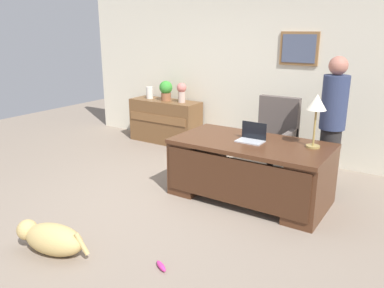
{
  "coord_description": "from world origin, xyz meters",
  "views": [
    {
      "loc": [
        2.63,
        -3.35,
        2.06
      ],
      "look_at": [
        0.24,
        0.3,
        0.75
      ],
      "focal_mm": 36.03,
      "sensor_mm": 36.0,
      "label": 1
    }
  ],
  "objects_px": {
    "dog_toy_bone": "(161,266)",
    "armchair": "(273,140)",
    "dog_lying": "(51,238)",
    "credenza": "(165,121)",
    "person_standing": "(332,123)",
    "vase_with_flowers": "(182,91)",
    "vase_empty": "(150,93)",
    "laptop": "(252,137)",
    "desk_lamp": "(317,106)",
    "desk": "(249,168)",
    "potted_plant": "(166,90)"
  },
  "relations": [
    {
      "from": "person_standing",
      "to": "laptop",
      "type": "height_order",
      "value": "person_standing"
    },
    {
      "from": "dog_lying",
      "to": "dog_toy_bone",
      "type": "distance_m",
      "value": 1.1
    },
    {
      "from": "desk",
      "to": "dog_lying",
      "type": "relative_size",
      "value": 2.38
    },
    {
      "from": "potted_plant",
      "to": "armchair",
      "type": "bearing_deg",
      "value": -10.7
    },
    {
      "from": "desk",
      "to": "dog_toy_bone",
      "type": "bearing_deg",
      "value": -90.32
    },
    {
      "from": "credenza",
      "to": "armchair",
      "type": "relative_size",
      "value": 1.21
    },
    {
      "from": "person_standing",
      "to": "laptop",
      "type": "bearing_deg",
      "value": -134.39
    },
    {
      "from": "laptop",
      "to": "dog_toy_bone",
      "type": "xyz_separation_m",
      "value": [
        0.0,
        -1.84,
        -0.77
      ]
    },
    {
      "from": "desk",
      "to": "dog_lying",
      "type": "height_order",
      "value": "desk"
    },
    {
      "from": "person_standing",
      "to": "dog_toy_bone",
      "type": "xyz_separation_m",
      "value": [
        -0.75,
        -2.61,
        -0.88
      ]
    },
    {
      "from": "credenza",
      "to": "potted_plant",
      "type": "bearing_deg",
      "value": 3.04
    },
    {
      "from": "desk",
      "to": "armchair",
      "type": "distance_m",
      "value": 1.05
    },
    {
      "from": "armchair",
      "to": "dog_toy_bone",
      "type": "xyz_separation_m",
      "value": [
        0.1,
        -2.83,
        -0.47
      ]
    },
    {
      "from": "desk",
      "to": "person_standing",
      "type": "bearing_deg",
      "value": 48.03
    },
    {
      "from": "person_standing",
      "to": "vase_with_flowers",
      "type": "xyz_separation_m",
      "value": [
        -2.77,
        0.65,
        0.08
      ]
    },
    {
      "from": "vase_empty",
      "to": "potted_plant",
      "type": "height_order",
      "value": "potted_plant"
    },
    {
      "from": "desk_lamp",
      "to": "vase_empty",
      "type": "bearing_deg",
      "value": 159.84
    },
    {
      "from": "desk",
      "to": "armchair",
      "type": "relative_size",
      "value": 1.69
    },
    {
      "from": "laptop",
      "to": "desk_lamp",
      "type": "xyz_separation_m",
      "value": [
        0.7,
        0.15,
        0.43
      ]
    },
    {
      "from": "dog_lying",
      "to": "dog_toy_bone",
      "type": "xyz_separation_m",
      "value": [
        1.03,
        0.37,
        -0.13
      ]
    },
    {
      "from": "laptop",
      "to": "credenza",
      "type": "bearing_deg",
      "value": 149.38
    },
    {
      "from": "vase_with_flowers",
      "to": "desk_lamp",
      "type": "bearing_deg",
      "value": -24.99
    },
    {
      "from": "vase_with_flowers",
      "to": "dog_toy_bone",
      "type": "bearing_deg",
      "value": -58.2
    },
    {
      "from": "dog_lying",
      "to": "vase_empty",
      "type": "height_order",
      "value": "vase_empty"
    },
    {
      "from": "person_standing",
      "to": "vase_with_flowers",
      "type": "distance_m",
      "value": 2.85
    },
    {
      "from": "dog_toy_bone",
      "to": "armchair",
      "type": "bearing_deg",
      "value": 91.93
    },
    {
      "from": "armchair",
      "to": "laptop",
      "type": "relative_size",
      "value": 3.48
    },
    {
      "from": "desk",
      "to": "vase_empty",
      "type": "height_order",
      "value": "vase_empty"
    },
    {
      "from": "vase_with_flowers",
      "to": "vase_empty",
      "type": "distance_m",
      "value": 0.74
    },
    {
      "from": "armchair",
      "to": "dog_lying",
      "type": "relative_size",
      "value": 1.41
    },
    {
      "from": "person_standing",
      "to": "dog_lying",
      "type": "xyz_separation_m",
      "value": [
        -1.78,
        -2.97,
        -0.75
      ]
    },
    {
      "from": "armchair",
      "to": "dog_toy_bone",
      "type": "height_order",
      "value": "armchair"
    },
    {
      "from": "dog_lying",
      "to": "vase_with_flowers",
      "type": "height_order",
      "value": "vase_with_flowers"
    },
    {
      "from": "armchair",
      "to": "potted_plant",
      "type": "distance_m",
      "value": 2.36
    },
    {
      "from": "credenza",
      "to": "dog_toy_bone",
      "type": "relative_size",
      "value": 7.8
    },
    {
      "from": "dog_lying",
      "to": "vase_empty",
      "type": "bearing_deg",
      "value": 115.43
    },
    {
      "from": "desk",
      "to": "vase_with_flowers",
      "type": "relative_size",
      "value": 5.4
    },
    {
      "from": "armchair",
      "to": "person_standing",
      "type": "relative_size",
      "value": 0.64
    },
    {
      "from": "potted_plant",
      "to": "desk",
      "type": "bearing_deg",
      "value": -31.8
    },
    {
      "from": "dog_lying",
      "to": "desk_lamp",
      "type": "relative_size",
      "value": 1.28
    },
    {
      "from": "desk_lamp",
      "to": "potted_plant",
      "type": "distance_m",
      "value": 3.33
    },
    {
      "from": "dog_lying",
      "to": "vase_with_flowers",
      "type": "bearing_deg",
      "value": 105.28
    },
    {
      "from": "dog_toy_bone",
      "to": "desk",
      "type": "bearing_deg",
      "value": 89.68
    },
    {
      "from": "laptop",
      "to": "vase_with_flowers",
      "type": "bearing_deg",
      "value": 144.92
    },
    {
      "from": "credenza",
      "to": "dog_lying",
      "type": "relative_size",
      "value": 1.7
    },
    {
      "from": "person_standing",
      "to": "vase_empty",
      "type": "height_order",
      "value": "person_standing"
    },
    {
      "from": "desk",
      "to": "potted_plant",
      "type": "bearing_deg",
      "value": 148.2
    },
    {
      "from": "vase_empty",
      "to": "vase_with_flowers",
      "type": "bearing_deg",
      "value": 0.0
    },
    {
      "from": "vase_with_flowers",
      "to": "desk",
      "type": "bearing_deg",
      "value": -36.0
    },
    {
      "from": "vase_empty",
      "to": "desk",
      "type": "bearing_deg",
      "value": -28.09
    }
  ]
}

